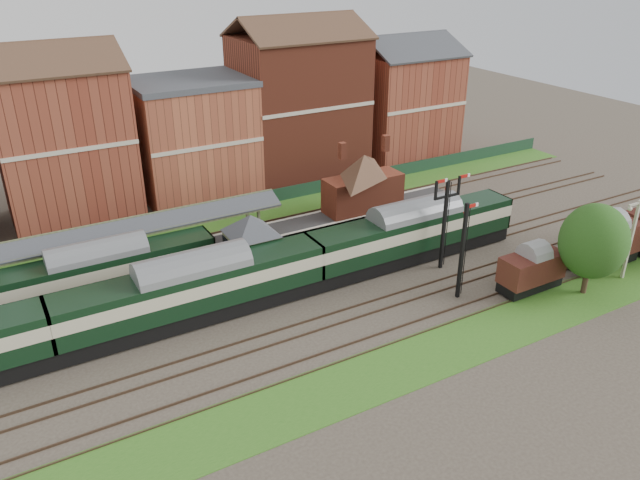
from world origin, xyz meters
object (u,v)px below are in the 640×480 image
semaphore_bracket (445,218)px  goods_van_a (532,269)px  signal_box (252,247)px  dmu_train (195,289)px  platform_railcar (100,272)px

semaphore_bracket → goods_van_a: semaphore_bracket is taller
signal_box → dmu_train: size_ratio=0.10×
dmu_train → platform_railcar: (-5.32, 6.50, -0.25)m
platform_railcar → dmu_train: bearing=-50.7°
semaphore_bracket → dmu_train: bearing=173.2°
platform_railcar → semaphore_bracket: bearing=-18.8°
platform_railcar → goods_van_a: (30.08, -15.50, -0.54)m
dmu_train → signal_box: bearing=28.4°
signal_box → goods_van_a: (18.75, -12.25, -1.32)m
platform_railcar → goods_van_a: 33.85m
semaphore_bracket → goods_van_a: size_ratio=1.52×
signal_box → platform_railcar: 11.82m
dmu_train → platform_railcar: dmu_train is taller
signal_box → semaphore_bracket: size_ratio=0.73×
signal_box → dmu_train: bearing=-151.6°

